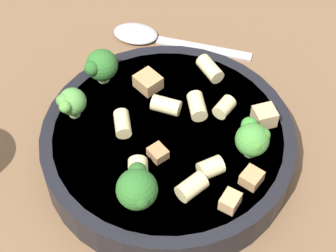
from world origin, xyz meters
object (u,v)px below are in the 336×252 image
(chicken_chunk_3, at_px, (158,153))
(broccoli_floret_3, at_px, (71,102))
(rigatoni_0, at_px, (166,105))
(chicken_chunk_0, at_px, (264,116))
(rigatoni_4, at_px, (224,107))
(rigatoni_7, at_px, (192,187))
(chicken_chunk_4, at_px, (252,178))
(rigatoni_6, at_px, (211,168))
(rigatoni_2, at_px, (210,69))
(rigatoni_5, at_px, (138,171))
(rigatoni_1, at_px, (122,125))
(spoon, at_px, (153,37))
(broccoli_floret_2, at_px, (101,65))
(chicken_chunk_1, at_px, (148,82))
(rigatoni_3, at_px, (197,106))
(broccoli_floret_1, at_px, (253,139))
(broccoli_floret_0, at_px, (137,189))
(pasta_bowl, at_px, (168,143))
(chicken_chunk_2, at_px, (230,201))

(chicken_chunk_3, bearing_deg, broccoli_floret_3, 66.09)
(rigatoni_0, height_order, chicken_chunk_0, chicken_chunk_0)
(rigatoni_0, bearing_deg, rigatoni_4, -85.19)
(rigatoni_7, distance_m, chicken_chunk_4, 0.05)
(rigatoni_6, relative_size, chicken_chunk_4, 1.19)
(chicken_chunk_4, bearing_deg, rigatoni_4, 20.06)
(rigatoni_2, xyz_separation_m, chicken_chunk_3, (-0.11, 0.04, -0.00))
(rigatoni_5, height_order, chicken_chunk_0, same)
(rigatoni_4, bearing_deg, rigatoni_1, 109.65)
(rigatoni_1, bearing_deg, spoon, -1.55)
(broccoli_floret_2, relative_size, chicken_chunk_1, 1.57)
(rigatoni_5, relative_size, chicken_chunk_0, 1.16)
(rigatoni_3, bearing_deg, rigatoni_1, 114.98)
(rigatoni_7, bearing_deg, chicken_chunk_4, -71.44)
(rigatoni_5, height_order, chicken_chunk_4, rigatoni_5)
(rigatoni_0, xyz_separation_m, rigatoni_4, (0.00, -0.06, -0.00))
(chicken_chunk_3, bearing_deg, chicken_chunk_4, -101.74)
(broccoli_floret_3, bearing_deg, broccoli_floret_2, -20.93)
(chicken_chunk_4, relative_size, spoon, 0.10)
(broccoli_floret_2, bearing_deg, rigatoni_4, -102.98)
(broccoli_floret_3, relative_size, rigatoni_2, 1.05)
(rigatoni_3, bearing_deg, rigatoni_6, -165.56)
(broccoli_floret_1, bearing_deg, broccoli_floret_3, 81.82)
(broccoli_floret_0, height_order, chicken_chunk_3, broccoli_floret_0)
(broccoli_floret_3, xyz_separation_m, rigatoni_6, (-0.05, -0.13, -0.01))
(rigatoni_0, bearing_deg, chicken_chunk_4, -130.92)
(rigatoni_2, distance_m, rigatoni_6, 0.12)
(chicken_chunk_1, xyz_separation_m, spoon, (0.11, 0.01, -0.04))
(rigatoni_4, bearing_deg, spoon, 32.91)
(pasta_bowl, distance_m, broccoli_floret_2, 0.10)
(rigatoni_0, relative_size, rigatoni_1, 1.05)
(pasta_bowl, bearing_deg, chicken_chunk_1, 25.57)
(broccoli_floret_1, xyz_separation_m, chicken_chunk_0, (0.04, -0.01, -0.01))
(pasta_bowl, relative_size, broccoli_floret_1, 6.77)
(broccoli_floret_0, height_order, rigatoni_5, broccoli_floret_0)
(pasta_bowl, distance_m, chicken_chunk_4, 0.09)
(broccoli_floret_3, distance_m, rigatoni_6, 0.14)
(rigatoni_2, distance_m, rigatoni_3, 0.05)
(broccoli_floret_0, bearing_deg, broccoli_floret_2, 22.68)
(broccoli_floret_0, distance_m, broccoli_floret_2, 0.15)
(rigatoni_1, height_order, chicken_chunk_0, chicken_chunk_0)
(rigatoni_5, bearing_deg, rigatoni_2, -21.34)
(chicken_chunk_4, bearing_deg, chicken_chunk_2, 146.56)
(pasta_bowl, relative_size, rigatoni_6, 11.54)
(chicken_chunk_3, bearing_deg, rigatoni_7, -135.63)
(pasta_bowl, height_order, chicken_chunk_4, chicken_chunk_4)
(broccoli_floret_2, bearing_deg, spoon, -18.33)
(broccoli_floret_1, height_order, chicken_chunk_3, broccoli_floret_1)
(rigatoni_6, bearing_deg, broccoli_floret_2, 49.01)
(rigatoni_6, xyz_separation_m, chicken_chunk_0, (0.06, -0.05, 0.00))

